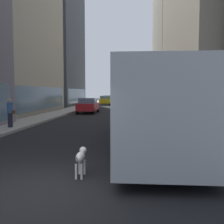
# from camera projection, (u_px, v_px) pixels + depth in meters

# --- Properties ---
(ground_plane) EXTENTS (120.00, 120.00, 0.00)m
(ground_plane) POSITION_uv_depth(u_px,v_px,m) (120.00, 107.00, 40.81)
(ground_plane) COLOR black
(sidewalk_left) EXTENTS (2.40, 110.00, 0.15)m
(sidewalk_left) POSITION_uv_depth(u_px,v_px,m) (84.00, 106.00, 41.26)
(sidewalk_left) COLOR #9E9991
(sidewalk_left) RESTS_ON ground
(sidewalk_right) EXTENTS (2.40, 110.00, 0.15)m
(sidewalk_right) POSITION_uv_depth(u_px,v_px,m) (157.00, 106.00, 40.35)
(sidewalk_right) COLOR #ADA89E
(sidewalk_right) RESTS_ON ground
(building_right_far) EXTENTS (11.37, 20.08, 22.32)m
(building_right_far) POSITION_uv_depth(u_px,v_px,m) (187.00, 44.00, 48.24)
(building_right_far) COLOR #A0937F
(building_right_far) RESTS_ON ground
(transit_bus) EXTENTS (2.78, 11.53, 3.05)m
(transit_bus) POSITION_uv_depth(u_px,v_px,m) (152.00, 103.00, 11.05)
(transit_bus) COLOR #999EA3
(transit_bus) RESTS_ON ground
(car_red_coupe) EXTENTS (1.86, 4.18, 1.62)m
(car_red_coupe) POSITION_uv_depth(u_px,v_px,m) (88.00, 105.00, 27.97)
(car_red_coupe) COLOR red
(car_red_coupe) RESTS_ON ground
(car_silver_sedan) EXTENTS (1.90, 4.69, 1.62)m
(car_silver_sedan) POSITION_uv_depth(u_px,v_px,m) (109.00, 99.00, 51.45)
(car_silver_sedan) COLOR #B7BABF
(car_silver_sedan) RESTS_ON ground
(car_yellow_taxi) EXTENTS (1.88, 4.04, 1.62)m
(car_yellow_taxi) POSITION_uv_depth(u_px,v_px,m) (106.00, 100.00, 45.85)
(car_yellow_taxi) COLOR yellow
(car_yellow_taxi) RESTS_ON ground
(dalmatian_dog) EXTENTS (0.22, 0.96, 0.72)m
(dalmatian_dog) POSITION_uv_depth(u_px,v_px,m) (81.00, 157.00, 6.92)
(dalmatian_dog) COLOR white
(dalmatian_dog) RESTS_ON ground
(pedestrian_with_handbag) EXTENTS (0.45, 0.34, 1.69)m
(pedestrian_with_handbag) POSITION_uv_depth(u_px,v_px,m) (10.00, 113.00, 15.49)
(pedestrian_with_handbag) COLOR #1E1E2D
(pedestrian_with_handbag) RESTS_ON sidewalk_left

